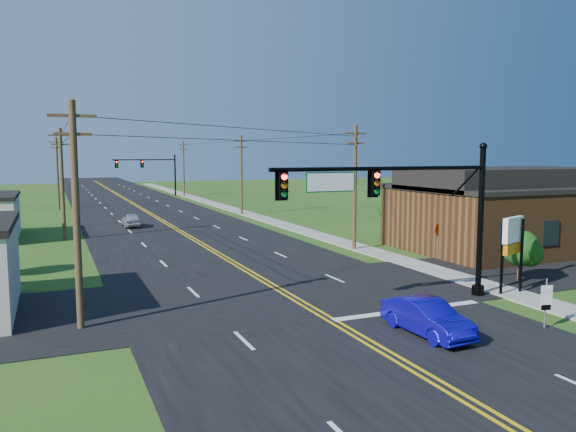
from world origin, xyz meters
name	(u,v)px	position (x,y,z in m)	size (l,w,h in m)	color
ground	(433,385)	(0.00, 0.00, 0.00)	(260.00, 260.00, 0.00)	#234A15
road_main	(153,216)	(0.00, 50.00, 0.02)	(16.00, 220.00, 0.04)	black
road_cross	(282,294)	(0.00, 12.00, 0.02)	(70.00, 10.00, 0.04)	black
sidewalk	(273,221)	(10.50, 40.00, 0.04)	(2.00, 160.00, 0.08)	gray
signal_mast_main	(404,203)	(4.34, 8.00, 4.75)	(11.30, 0.60, 7.48)	black
signal_mast_far	(148,169)	(4.44, 80.00, 4.55)	(10.98, 0.60, 7.48)	black
brick_building	(504,217)	(20.00, 18.00, 2.35)	(14.20, 11.20, 4.70)	#593619
utility_pole_left_a	(76,211)	(-9.50, 10.00, 4.72)	(1.80, 0.28, 9.00)	#3E2D1C
utility_pole_left_b	(62,182)	(-9.50, 35.00, 4.72)	(1.80, 0.28, 9.00)	#3E2D1C
utility_pole_left_c	(57,172)	(-9.50, 62.00, 4.72)	(1.80, 0.28, 9.00)	#3E2D1C
utility_pole_right_a	(355,185)	(9.80, 22.00, 4.72)	(1.80, 0.28, 9.00)	#3E2D1C
utility_pole_right_b	(241,173)	(9.80, 48.00, 4.72)	(1.80, 0.28, 9.00)	#3E2D1C
utility_pole_right_c	(184,168)	(9.80, 78.00, 4.72)	(1.80, 0.28, 9.00)	#3E2D1C
tree_right_back	(396,206)	(16.00, 26.00, 2.60)	(3.00, 3.00, 4.10)	#3E2D1C
shrub_corner	(521,248)	(13.00, 9.50, 1.85)	(2.00, 2.00, 2.86)	#3E2D1C
blue_car	(427,318)	(2.69, 3.93, 0.69)	(1.45, 4.16, 1.37)	#0D079F
distant_car	(131,220)	(-3.45, 41.35, 0.65)	(1.55, 3.84, 1.31)	#B8B9BE
route_sign	(546,300)	(7.50, 2.72, 1.20)	(0.51, 0.13, 2.06)	slate
stop_sign	(438,233)	(13.00, 16.56, 1.77)	(0.84, 0.34, 2.45)	slate
pylon_sign	(513,238)	(10.50, 7.59, 2.82)	(1.83, 0.97, 3.86)	black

